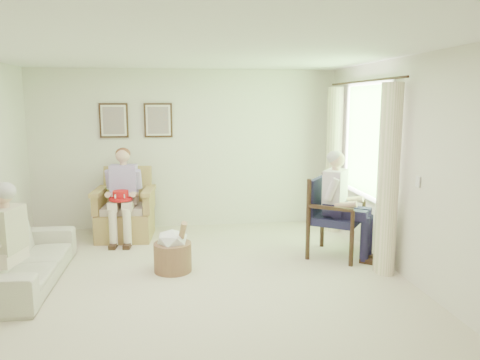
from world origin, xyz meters
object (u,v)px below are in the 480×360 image
at_px(wood_armchair, 334,213).
at_px(person_dark, 339,197).
at_px(sofa, 23,259).
at_px(wicker_armchair, 126,216).
at_px(person_wicker, 123,188).
at_px(person_sofa, 2,239).
at_px(hatbox, 173,250).
at_px(red_hat, 121,196).

relative_size(wood_armchair, person_dark, 0.75).
relative_size(sofa, person_dark, 1.42).
xyz_separation_m(wicker_armchair, person_dark, (2.92, -1.37, 0.50)).
height_order(person_wicker, person_sofa, person_wicker).
height_order(wicker_armchair, person_dark, person_dark).
height_order(wicker_armchair, hatbox, wicker_armchair).
relative_size(wicker_armchair, sofa, 0.54).
bearing_deg(red_hat, person_dark, -19.20).
xyz_separation_m(wood_armchair, person_wicker, (-2.92, 1.05, 0.23)).
distance_m(wood_armchair, sofa, 3.95).
xyz_separation_m(sofa, person_wicker, (0.98, 1.61, 0.51)).
height_order(person_wicker, person_dark, person_dark).
distance_m(person_dark, person_sofa, 4.02).
bearing_deg(wicker_armchair, person_wicker, -85.94).
xyz_separation_m(wood_armchair, sofa, (-3.90, -0.55, -0.29)).
relative_size(wicker_armchair, person_dark, 0.76).
distance_m(person_sofa, red_hat, 2.20).
bearing_deg(person_wicker, red_hat, -91.11).
distance_m(wood_armchair, person_sofa, 4.06).
distance_m(sofa, person_dark, 3.96).
distance_m(wicker_armchair, person_sofa, 2.55).
distance_m(person_wicker, red_hat, 0.22).
distance_m(person_dark, red_hat, 3.11).
distance_m(wicker_armchair, red_hat, 0.51).
bearing_deg(person_dark, hatbox, 130.86).
distance_m(person_dark, hatbox, 2.28).
height_order(wicker_armchair, person_sofa, person_sofa).
bearing_deg(sofa, wicker_armchair, -29.26).
height_order(red_hat, hatbox, red_hat).
bearing_deg(wood_armchair, person_wicker, 105.34).
bearing_deg(wicker_armchair, person_dark, -21.05).
bearing_deg(person_wicker, person_dark, -18.73).
bearing_deg(person_dark, person_sofa, 138.93).
distance_m(sofa, person_sofa, 0.71).
height_order(wicker_armchair, red_hat, wicker_armchair).
xyz_separation_m(person_wicker, red_hat, (-0.02, -0.20, -0.09)).
xyz_separation_m(person_dark, hatbox, (-2.19, -0.22, -0.57)).
bearing_deg(person_wicker, wood_armchair, -15.77).
xyz_separation_m(wood_armchair, hatbox, (-2.19, -0.39, -0.31)).
bearing_deg(person_sofa, wicker_armchair, 169.49).
bearing_deg(red_hat, person_sofa, -115.90).
bearing_deg(hatbox, person_wicker, 116.69).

